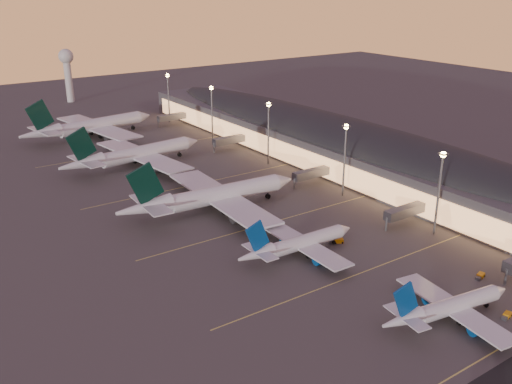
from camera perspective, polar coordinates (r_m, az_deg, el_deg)
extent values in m
plane|color=#3E3C3A|center=(155.49, 8.98, -7.34)|extent=(700.00, 700.00, 0.00)
cylinder|color=silver|center=(138.38, 19.55, -10.52)|extent=(22.58, 6.92, 3.79)
cone|color=silver|center=(147.17, 23.13, -9.08)|extent=(4.09, 4.26, 3.79)
cone|color=silver|center=(128.13, 14.38, -12.32)|extent=(10.49, 5.18, 3.79)
cube|color=silver|center=(138.01, 19.20, -10.88)|extent=(10.94, 32.51, 0.42)
cylinder|color=navy|center=(143.22, 17.35, -10.03)|extent=(5.38, 3.53, 2.84)
cylinder|color=navy|center=(135.25, 21.48, -12.52)|extent=(5.38, 3.53, 2.84)
cube|color=navy|center=(125.89, 14.75, -10.37)|extent=(6.95, 1.55, 8.22)
cube|color=silver|center=(128.54, 14.82, -11.95)|extent=(5.19, 11.88, 0.27)
cylinder|color=black|center=(145.95, 22.04, -10.37)|extent=(0.34, 0.34, 1.50)
cylinder|color=black|center=(146.05, 22.03, -10.44)|extent=(1.14, 0.81, 1.06)
cylinder|color=black|center=(140.08, 18.12, -11.19)|extent=(0.34, 0.34, 1.50)
cylinder|color=black|center=(140.19, 18.11, -11.27)|extent=(1.14, 0.81, 1.06)
cylinder|color=black|center=(137.05, 19.67, -12.15)|extent=(0.34, 0.34, 1.50)
cylinder|color=black|center=(137.17, 19.66, -12.23)|extent=(1.14, 0.81, 1.06)
cylinder|color=silver|center=(159.96, 5.13, -4.89)|extent=(23.77, 4.53, 4.03)
cone|color=silver|center=(168.21, 8.81, -3.74)|extent=(3.90, 4.11, 4.03)
cone|color=silver|center=(150.55, -0.03, -6.29)|extent=(10.78, 4.26, 4.03)
cube|color=silver|center=(159.61, 4.80, -5.22)|extent=(7.59, 34.10, 0.44)
cylinder|color=navy|center=(165.93, 3.39, -4.66)|extent=(5.41, 3.14, 3.02)
cylinder|color=navy|center=(155.52, 6.71, -6.58)|extent=(5.41, 3.14, 3.02)
cube|color=navy|center=(148.54, 0.14, -4.44)|extent=(7.40, 0.76, 8.75)
cube|color=silver|center=(150.92, 0.38, -5.96)|extent=(4.08, 12.30, 0.28)
cylinder|color=black|center=(167.03, 7.78, -4.92)|extent=(0.33, 0.33, 1.59)
cylinder|color=black|center=(167.13, 7.78, -5.00)|extent=(1.14, 0.73, 1.13)
cylinder|color=black|center=(162.09, 3.94, -5.60)|extent=(0.33, 0.33, 1.59)
cylinder|color=black|center=(162.19, 3.94, -5.67)|extent=(1.14, 0.73, 1.13)
cylinder|color=black|center=(158.14, 5.19, -6.34)|extent=(0.33, 0.33, 1.59)
cylinder|color=black|center=(158.24, 5.19, -6.41)|extent=(1.14, 0.73, 1.13)
cylinder|color=silver|center=(189.61, -3.01, -0.09)|extent=(39.83, 8.04, 5.98)
cone|color=silver|center=(200.97, 2.73, 1.12)|extent=(6.69, 6.31, 5.98)
cone|color=silver|center=(178.30, -11.12, -1.58)|extent=(18.16, 6.91, 5.98)
cube|color=silver|center=(189.13, -3.51, -0.50)|extent=(14.49, 58.37, 0.66)
cylinder|color=#5A5D63|center=(200.97, -4.92, 0.14)|extent=(9.16, 4.95, 4.49)
cylinder|color=#5A5D63|center=(180.15, -1.21, -2.25)|extent=(9.16, 4.95, 4.49)
cube|color=black|center=(175.89, -11.02, 0.81)|extent=(11.83, 1.51, 13.28)
cube|color=silver|center=(178.67, -10.49, -1.18)|extent=(7.46, 21.13, 0.42)
cylinder|color=black|center=(199.07, 1.20, -0.34)|extent=(0.50, 0.50, 2.39)
cylinder|color=black|center=(199.20, 1.19, -0.43)|extent=(1.73, 1.13, 1.68)
cylinder|color=black|center=(193.17, -4.42, -1.06)|extent=(0.50, 0.50, 2.39)
cylinder|color=black|center=(193.31, -4.42, -1.16)|extent=(1.73, 1.13, 1.68)
cylinder|color=black|center=(186.29, -3.22, -1.87)|extent=(0.50, 0.50, 2.39)
cylinder|color=black|center=(186.43, -3.22, -1.97)|extent=(1.73, 1.13, 1.68)
cylinder|color=silver|center=(239.74, -10.95, 3.97)|extent=(39.57, 10.63, 5.92)
cone|color=silver|center=(251.58, -6.53, 4.99)|extent=(6.99, 6.64, 5.92)
cone|color=silver|center=(227.06, -17.08, 2.69)|extent=(18.27, 8.02, 5.92)
cube|color=silver|center=(239.11, -11.32, 3.64)|extent=(18.23, 58.18, 0.65)
cylinder|color=#5A5D63|center=(250.80, -12.53, 3.86)|extent=(9.31, 5.48, 4.44)
cylinder|color=#5A5D63|center=(230.00, -9.40, 2.57)|extent=(9.31, 5.48, 4.44)
cube|color=black|center=(225.31, -17.08, 4.59)|extent=(11.70, 2.30, 13.14)
cube|color=silver|center=(227.65, -16.62, 3.02)|extent=(8.77, 21.21, 0.41)
cylinder|color=black|center=(249.30, -7.67, 3.81)|extent=(0.53, 0.53, 2.37)
cylinder|color=black|center=(249.40, -7.66, 3.73)|extent=(1.77, 1.23, 1.66)
cylinder|color=black|center=(242.86, -12.03, 3.08)|extent=(0.53, 0.53, 2.37)
cylinder|color=black|center=(242.96, -12.03, 3.00)|extent=(1.77, 1.23, 1.66)
cylinder|color=black|center=(235.98, -11.01, 2.65)|extent=(0.53, 0.53, 2.37)
cylinder|color=black|center=(236.09, -11.01, 2.57)|extent=(1.77, 1.23, 1.66)
cylinder|color=silver|center=(290.19, -15.24, 6.57)|extent=(42.71, 12.88, 6.39)
cone|color=silver|center=(302.27, -11.17, 7.44)|extent=(7.72, 7.37, 6.39)
cone|color=silver|center=(277.22, -20.78, 5.50)|extent=(19.83, 9.28, 6.39)
cube|color=silver|center=(289.51, -15.57, 6.28)|extent=(21.71, 62.89, 0.70)
cylinder|color=#5A5D63|center=(302.36, -16.56, 6.35)|extent=(10.17, 6.21, 4.79)
cylinder|color=#5A5D63|center=(279.10, -13.93, 5.46)|extent=(10.17, 6.21, 4.79)
cube|color=black|center=(275.75, -20.82, 7.19)|extent=(12.59, 2.91, 14.17)
cube|color=silver|center=(277.87, -20.37, 5.79)|extent=(10.19, 23.01, 0.45)
cylinder|color=black|center=(299.80, -12.20, 6.38)|extent=(0.58, 0.58, 2.55)
cylinder|color=black|center=(299.89, -12.20, 6.31)|extent=(1.94, 1.38, 1.79)
cylinder|color=black|center=(293.55, -16.17, 5.74)|extent=(0.58, 0.58, 2.55)
cylinder|color=black|center=(293.64, -16.16, 5.66)|extent=(1.94, 1.38, 1.79)
cylinder|color=black|center=(285.86, -15.31, 5.44)|extent=(0.58, 0.58, 2.55)
cylinder|color=black|center=(285.96, -15.30, 5.36)|extent=(1.94, 1.38, 1.79)
cube|color=#454549|center=(242.24, 7.98, 4.48)|extent=(40.00, 255.00, 12.00)
ellipsoid|color=black|center=(240.68, 8.05, 5.86)|extent=(39.00, 253.00, 10.92)
cube|color=#FFB16D|center=(229.76, 4.24, 3.49)|extent=(0.40, 244.80, 8.00)
cylinder|color=slate|center=(156.97, 23.71, -7.77)|extent=(0.70, 0.70, 4.40)
cube|color=#5A5D63|center=(182.70, 14.67, -1.88)|extent=(16.00, 3.20, 3.00)
cylinder|color=slate|center=(177.92, 12.91, -3.14)|extent=(0.70, 0.70, 4.40)
cube|color=#5A5D63|center=(212.36, 5.56, 1.87)|extent=(16.00, 3.20, 3.00)
cylinder|color=slate|center=(208.26, 3.85, 0.87)|extent=(0.70, 0.70, 4.40)
cube|color=#5A5D63|center=(256.42, -2.69, 5.21)|extent=(16.00, 3.20, 3.00)
cylinder|color=slate|center=(253.04, -4.22, 4.43)|extent=(0.70, 0.70, 4.40)
cube|color=#5A5D63|center=(303.93, -8.39, 7.44)|extent=(16.00, 3.20, 3.00)
cylinder|color=slate|center=(301.08, -9.74, 6.79)|extent=(0.70, 0.70, 4.40)
cylinder|color=slate|center=(175.61, 17.78, -0.32)|extent=(0.70, 0.70, 25.00)
cube|color=slate|center=(171.73, 18.23, 3.65)|extent=(2.20, 2.20, 0.50)
sphere|color=#F8C559|center=(171.79, 18.22, 3.58)|extent=(1.80, 1.80, 1.80)
cylinder|color=slate|center=(200.63, 8.83, 3.00)|extent=(0.70, 0.70, 25.00)
cube|color=slate|center=(197.25, 9.03, 6.52)|extent=(2.20, 2.20, 0.50)
sphere|color=#F8C559|center=(197.30, 9.03, 6.47)|extent=(1.80, 1.80, 1.80)
cylinder|color=slate|center=(233.82, 1.25, 5.75)|extent=(0.70, 0.70, 25.00)
cube|color=slate|center=(230.92, 1.27, 8.80)|extent=(2.20, 2.20, 0.50)
sphere|color=#F8C559|center=(230.96, 1.27, 8.75)|extent=(1.80, 1.80, 1.80)
cylinder|color=slate|center=(270.44, -4.42, 7.72)|extent=(0.70, 0.70, 25.00)
cube|color=slate|center=(267.94, -4.49, 10.37)|extent=(2.20, 2.20, 0.50)
sphere|color=#F8C559|center=(267.97, -4.49, 10.33)|extent=(1.80, 1.80, 1.80)
cylinder|color=slate|center=(309.28, -8.73, 9.16)|extent=(0.70, 0.70, 25.00)
cube|color=slate|center=(307.10, -8.86, 11.49)|extent=(2.20, 2.20, 0.50)
sphere|color=#F8C559|center=(307.13, -8.86, 11.45)|extent=(1.80, 1.80, 1.80)
cylinder|color=silver|center=(378.05, -18.22, 10.51)|extent=(4.40, 4.40, 26.00)
sphere|color=silver|center=(376.01, -18.48, 12.75)|extent=(9.00, 9.00, 9.00)
cube|color=#D8C659|center=(131.95, 22.92, -14.39)|extent=(90.00, 0.36, 0.00)
cube|color=#D8C659|center=(152.40, 10.28, -8.04)|extent=(90.00, 0.36, 0.00)
cube|color=#D8C659|center=(179.56, 1.30, -3.14)|extent=(90.00, 0.36, 0.00)
cube|color=#D8C659|center=(214.96, -5.78, 0.83)|extent=(90.00, 0.36, 0.00)
cube|color=#D8C659|center=(262.26, -11.70, 4.13)|extent=(90.00, 0.36, 0.00)
cube|color=orange|center=(144.19, 23.84, -11.16)|extent=(2.44, 1.84, 1.00)
cube|color=#5A5D63|center=(142.88, 23.61, -11.49)|extent=(1.51, 1.45, 0.73)
cylinder|color=black|center=(145.17, 23.67, -11.05)|extent=(0.43, 0.25, 0.40)
cylinder|color=black|center=(144.88, 24.19, -11.20)|extent=(0.43, 0.25, 0.40)
cylinder|color=black|center=(143.80, 23.45, -11.33)|extent=(0.43, 0.25, 0.40)
cylinder|color=black|center=(143.50, 23.97, -11.48)|extent=(0.43, 0.25, 0.40)
cube|color=orange|center=(159.04, 21.56, -7.75)|extent=(2.64, 2.02, 1.07)
cube|color=#5A5D63|center=(157.60, 21.33, -8.05)|extent=(1.65, 1.58, 0.78)
cylinder|color=black|center=(160.12, 21.40, -7.66)|extent=(0.46, 0.28, 0.43)
cylinder|color=black|center=(159.76, 21.89, -7.80)|extent=(0.46, 0.28, 0.43)
cylinder|color=black|center=(158.62, 21.18, -7.91)|extent=(0.46, 0.28, 0.43)
cylinder|color=black|center=(158.25, 21.68, -8.05)|extent=(0.46, 0.28, 0.43)
cube|color=orange|center=(168.15, 8.24, -4.83)|extent=(3.23, 2.76, 1.26)
cube|color=#5A5D63|center=(167.67, 7.55, -4.94)|extent=(2.10, 2.05, 0.92)
cylinder|color=black|center=(169.34, 8.48, -4.80)|extent=(0.54, 0.41, 0.50)
cylinder|color=black|center=(167.86, 8.65, -5.04)|extent=(0.54, 0.41, 0.50)
cylinder|color=black|center=(168.78, 7.81, -4.85)|extent=(0.54, 0.41, 0.50)
cylinder|color=black|center=(167.29, 7.97, -5.10)|extent=(0.54, 0.41, 0.50)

